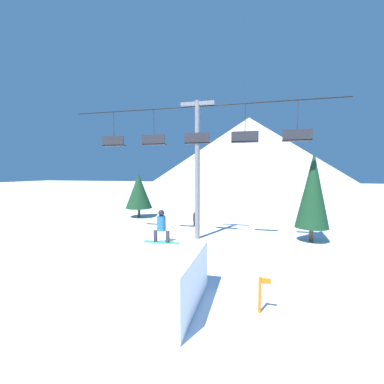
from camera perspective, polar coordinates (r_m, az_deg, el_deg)
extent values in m
plane|color=white|center=(10.41, -4.88, -23.28)|extent=(220.00, 220.00, 0.00)
cone|color=silver|center=(91.81, 12.46, 8.69)|extent=(70.60, 70.60, 23.33)
cube|color=white|center=(9.86, -7.52, -18.64)|extent=(2.85, 3.94, 1.96)
cube|color=silver|center=(11.26, -3.89, -10.53)|extent=(2.85, 0.10, 0.06)
cube|color=#1E9E6B|center=(10.72, -6.78, -11.07)|extent=(1.51, 0.26, 0.03)
cylinder|color=black|center=(10.75, -8.12, -9.65)|extent=(0.16, 0.16, 0.48)
cylinder|color=black|center=(10.57, -5.43, -9.87)|extent=(0.16, 0.16, 0.48)
cylinder|color=#1E5693|center=(10.54, -6.82, -6.93)|extent=(0.35, 0.35, 0.60)
sphere|color=black|center=(10.46, -6.84, -4.65)|extent=(0.25, 0.25, 0.25)
cylinder|color=slate|center=(18.36, 1.20, 4.69)|extent=(0.36, 0.36, 9.81)
cube|color=slate|center=(18.96, 1.23, 19.05)|extent=(2.40, 0.24, 0.24)
cylinder|color=black|center=(18.91, 1.23, 18.47)|extent=(19.38, 0.08, 0.08)
cylinder|color=#28282D|center=(21.11, -16.98, 13.27)|extent=(0.06, 0.06, 2.55)
cube|color=#232328|center=(20.95, -16.90, 9.83)|extent=(1.80, 0.44, 0.08)
cube|color=#232328|center=(20.84, -17.18, 10.82)|extent=(1.80, 0.08, 0.70)
cylinder|color=#28282D|center=(19.65, -8.48, 14.09)|extent=(0.06, 0.06, 2.55)
cube|color=#232328|center=(19.47, -8.43, 10.39)|extent=(1.80, 0.44, 0.08)
cube|color=#232328|center=(19.35, -8.65, 11.47)|extent=(1.80, 0.08, 0.70)
cylinder|color=#28282D|center=(18.65, 1.22, 14.66)|extent=(0.06, 0.06, 2.55)
cube|color=#232328|center=(18.47, 1.21, 10.76)|extent=(1.80, 0.44, 0.08)
cube|color=#232328|center=(18.33, 1.08, 11.91)|extent=(1.80, 0.08, 0.70)
cylinder|color=#28282D|center=(18.20, 11.73, 14.82)|extent=(0.06, 0.06, 2.55)
cube|color=#232328|center=(18.02, 11.66, 10.83)|extent=(1.80, 0.44, 0.08)
cube|color=#232328|center=(17.88, 11.65, 12.01)|extent=(1.80, 0.08, 0.70)
cylinder|color=#28282D|center=(18.34, 22.40, 14.50)|extent=(0.06, 0.06, 2.55)
cube|color=#232328|center=(18.16, 22.28, 10.53)|extent=(1.80, 0.44, 0.08)
cube|color=#232328|center=(18.03, 22.39, 11.70)|extent=(1.80, 0.08, 0.70)
cylinder|color=#4C3823|center=(19.85, 24.96, -8.57)|extent=(0.28, 0.28, 1.00)
cone|color=#14381E|center=(19.41, 25.27, 0.46)|extent=(2.21, 2.21, 5.25)
cylinder|color=#4C3823|center=(28.10, -11.68, -4.49)|extent=(0.29, 0.29, 0.98)
cone|color=#14381E|center=(27.83, -11.76, 0.25)|extent=(2.80, 2.80, 3.67)
cylinder|color=orange|center=(9.76, 14.80, -21.23)|extent=(0.10, 0.10, 1.27)
cube|color=orange|center=(9.56, 16.01, -18.47)|extent=(0.36, 0.02, 0.20)
cylinder|color=black|center=(23.16, 0.54, -6.99)|extent=(0.17, 0.17, 0.45)
cylinder|color=black|center=(23.06, 0.54, -5.71)|extent=(0.24, 0.24, 0.60)
sphere|color=#232328|center=(23.00, 0.54, -4.76)|extent=(0.18, 0.18, 0.18)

